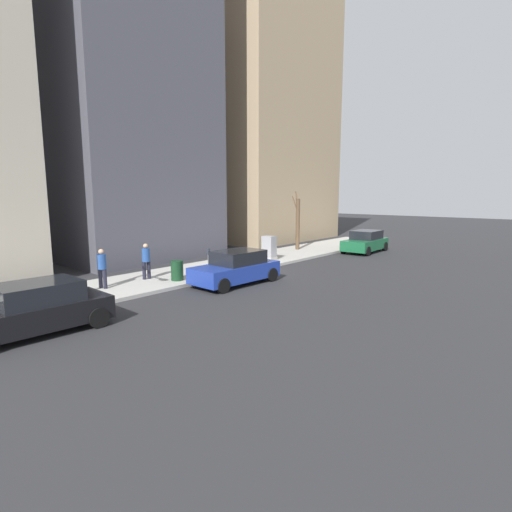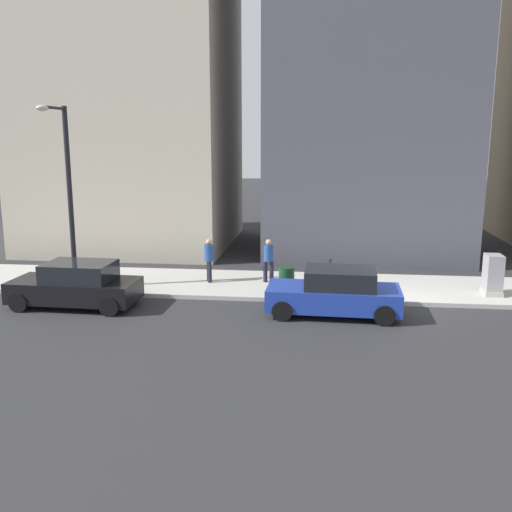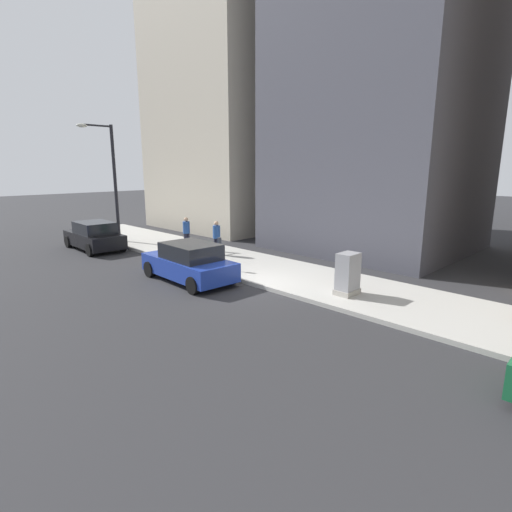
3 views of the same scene
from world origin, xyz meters
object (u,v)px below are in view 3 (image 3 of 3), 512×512
(parked_car_blue, at_px, (189,263))
(parking_meter, at_px, (220,250))
(streetlamp, at_px, (110,173))
(office_block_center, at_px, (386,30))
(pedestrian_near_meter, at_px, (217,236))
(trash_bin, at_px, (206,252))
(pedestrian_midblock, at_px, (186,231))
(utility_box, at_px, (348,274))
(parked_car_black, at_px, (94,236))
(office_tower_right, at_px, (234,43))

(parked_car_blue, relative_size, parking_meter, 3.16)
(streetlamp, xyz_separation_m, office_block_center, (9.88, -10.99, 7.06))
(office_block_center, bearing_deg, parked_car_blue, 172.18)
(parked_car_blue, xyz_separation_m, pedestrian_near_meter, (3.40, 2.45, 0.35))
(trash_bin, bearing_deg, streetlamp, 94.55)
(parking_meter, relative_size, streetlamp, 0.21)
(pedestrian_near_meter, relative_size, pedestrian_midblock, 1.00)
(utility_box, height_order, office_block_center, office_block_center)
(parked_car_blue, bearing_deg, pedestrian_near_meter, 37.73)
(pedestrian_near_meter, bearing_deg, utility_box, 0.26)
(streetlamp, height_order, office_block_center, office_block_center)
(parked_car_blue, xyz_separation_m, parked_car_black, (-0.04, 8.60, 0.00))
(parked_car_black, xyz_separation_m, office_block_center, (11.42, -10.16, 10.34))
(utility_box, bearing_deg, parked_car_blue, 114.48)
(parked_car_blue, bearing_deg, office_block_center, -5.83)
(parking_meter, xyz_separation_m, pedestrian_near_meter, (1.73, 2.30, 0.11))
(parking_meter, distance_m, streetlamp, 9.77)
(parked_car_black, bearing_deg, office_block_center, -39.90)
(utility_box, distance_m, trash_bin, 7.23)
(parking_meter, distance_m, trash_bin, 1.64)
(pedestrian_near_meter, bearing_deg, office_tower_right, 139.62)
(utility_box, xyz_separation_m, pedestrian_near_meter, (0.88, 7.98, 0.24))
(office_tower_right, bearing_deg, trash_bin, -138.32)
(pedestrian_near_meter, bearing_deg, parked_car_black, -144.32)
(parked_car_black, xyz_separation_m, parking_meter, (1.71, -8.45, 0.24))
(parked_car_black, height_order, streetlamp, streetlamp)
(parking_meter, xyz_separation_m, trash_bin, (0.45, 1.53, -0.38))
(office_block_center, bearing_deg, pedestrian_near_meter, 153.35)
(parking_meter, height_order, trash_bin, parking_meter)
(trash_bin, bearing_deg, utility_box, -86.83)
(parking_meter, bearing_deg, pedestrian_midblock, 71.28)
(parked_car_black, xyz_separation_m, trash_bin, (2.16, -6.92, -0.14))
(pedestrian_midblock, bearing_deg, parking_meter, -127.07)
(parking_meter, height_order, pedestrian_near_meter, pedestrian_near_meter)
(parked_car_blue, distance_m, trash_bin, 2.71)
(parked_car_black, distance_m, parking_meter, 8.63)
(trash_bin, distance_m, office_block_center, 14.36)
(parked_car_black, bearing_deg, parking_meter, -76.83)
(parked_car_blue, height_order, parking_meter, parked_car_blue)
(streetlamp, distance_m, office_tower_right, 13.44)
(streetlamp, relative_size, trash_bin, 7.22)
(parking_meter, height_order, pedestrian_midblock, pedestrian_midblock)
(parking_meter, xyz_separation_m, streetlamp, (-0.17, 9.28, 3.04))
(pedestrian_near_meter, bearing_deg, office_block_center, 69.88)
(parked_car_blue, height_order, trash_bin, parked_car_blue)
(parked_car_blue, height_order, office_tower_right, office_tower_right)
(trash_bin, bearing_deg, parked_car_black, 107.31)
(pedestrian_near_meter, height_order, pedestrian_midblock, same)
(parking_meter, distance_m, pedestrian_near_meter, 2.88)
(parking_meter, bearing_deg, office_tower_right, 45.12)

